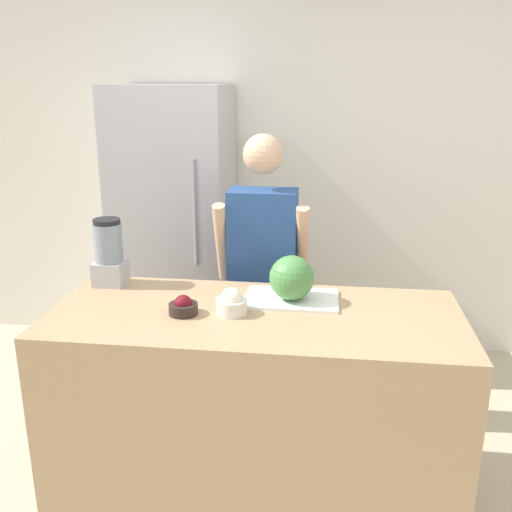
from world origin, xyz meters
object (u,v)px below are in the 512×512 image
Objects in this scene: refrigerator at (175,229)px; watermelon at (292,278)px; bowl_cherries at (183,307)px; blender at (109,253)px; bowl_cream at (232,303)px; person at (263,278)px.

watermelon is at bearing -53.87° from refrigerator.
blender is (-0.46, 0.33, 0.13)m from bowl_cherries.
refrigerator is 5.62× the size of blender.
blender reaches higher than bowl_cream.
watermelon reaches higher than bowl_cherries.
watermelon is 0.51m from bowl_cherries.
person is 4.91× the size of blender.
refrigerator is 1.51m from bowl_cream.
bowl_cherries is (-0.46, -0.20, -0.08)m from watermelon.
refrigerator is at bearing 135.41° from person.
person reaches higher than blender.
bowl_cherries is 0.58m from blender.
blender is at bearing -92.20° from refrigerator.
person reaches higher than bowl_cherries.
bowl_cream is at bearing -94.53° from person.
blender reaches higher than watermelon.
refrigerator is 0.96m from person.
person is at bearing 29.10° from blender.
refrigerator is at bearing 114.51° from bowl_cream.
blender is at bearing -150.90° from person.
bowl_cherries is 0.38× the size of blender.
bowl_cream is at bearing 9.14° from bowl_cherries.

